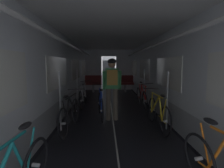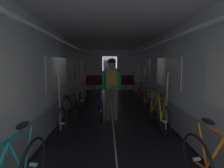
{
  "view_description": "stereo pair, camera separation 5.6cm",
  "coord_description": "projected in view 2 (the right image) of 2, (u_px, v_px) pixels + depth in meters",
  "views": [
    {
      "loc": [
        -0.2,
        -2.1,
        1.57
      ],
      "look_at": [
        0.0,
        3.57,
        0.95
      ],
      "focal_mm": 28.98,
      "sensor_mm": 36.0,
      "label": 1
    },
    {
      "loc": [
        -0.14,
        -2.1,
        1.57
      ],
      "look_at": [
        0.0,
        3.57,
        0.95
      ],
      "focal_mm": 28.98,
      "sensor_mm": 36.0,
      "label": 2
    }
  ],
  "objects": [
    {
      "name": "bicycle_silver",
      "position": [
        83.0,
        97.0,
        6.68
      ],
      "size": [
        0.44,
        1.69,
        0.95
      ],
      "color": "black",
      "rests_on": "ground"
    },
    {
      "name": "bicycle_blue_in_aisle",
      "position": [
        101.0,
        105.0,
        5.31
      ],
      "size": [
        0.44,
        1.69,
        0.93
      ],
      "color": "black",
      "rests_on": "ground"
    },
    {
      "name": "bicycle_yellow",
      "position": [
        158.0,
        113.0,
        4.41
      ],
      "size": [
        0.44,
        1.69,
        0.94
      ],
      "color": "black",
      "rests_on": "ground"
    },
    {
      "name": "train_car_shell",
      "position": [
        112.0,
        60.0,
        5.66
      ],
      "size": [
        3.14,
        12.34,
        2.57
      ],
      "color": "black",
      "rests_on": "ground"
    },
    {
      "name": "bench_seat_far_left",
      "position": [
        94.0,
        82.0,
        10.2
      ],
      "size": [
        0.98,
        0.51,
        0.95
      ],
      "color": "gray",
      "rests_on": "ground"
    },
    {
      "name": "bicycle_black",
      "position": [
        69.0,
        114.0,
        4.29
      ],
      "size": [
        0.44,
        1.69,
        0.94
      ],
      "color": "black",
      "rests_on": "ground"
    },
    {
      "name": "bench_seat_far_right",
      "position": [
        126.0,
        82.0,
        10.25
      ],
      "size": [
        0.98,
        0.51,
        0.95
      ],
      "color": "gray",
      "rests_on": "ground"
    },
    {
      "name": "bicycle_red",
      "position": [
        142.0,
        97.0,
        6.63
      ],
      "size": [
        0.44,
        1.69,
        0.95
      ],
      "color": "black",
      "rests_on": "ground"
    },
    {
      "name": "person_cyclist_aisle",
      "position": [
        112.0,
        82.0,
        4.98
      ],
      "size": [
        0.53,
        0.39,
        1.73
      ],
      "color": "brown",
      "rests_on": "ground"
    }
  ]
}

